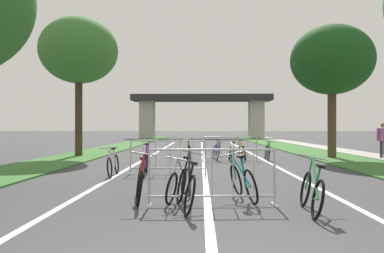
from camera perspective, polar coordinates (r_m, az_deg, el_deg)
grass_verge_left at (r=28.10m, az=-11.12°, el=-3.01°), size 2.65×58.67×0.05m
grass_verge_right at (r=28.15m, az=14.16°, el=-3.00°), size 2.65×58.67×0.05m
sidewalk_path_right at (r=28.71m, az=18.35°, el=-2.91°), size 1.65×58.67×0.08m
lane_stripe_center at (r=20.43m, az=1.63°, el=-4.15°), size 0.14×33.94×0.01m
lane_stripe_right_lane at (r=20.62m, az=9.04°, el=-4.12°), size 0.14×33.94×0.01m
lane_stripe_left_lane at (r=20.58m, az=-5.80°, el=-4.12°), size 0.14×33.94×0.01m
overpass_bridge at (r=51.96m, az=1.40°, el=2.83°), size 18.42×3.96×5.75m
tree_left_pine_near at (r=20.35m, az=-16.20°, el=10.54°), size 3.83×3.83×6.87m
tree_right_cypress_far at (r=19.47m, az=19.73°, el=9.07°), size 3.79×3.79×6.19m
crowd_barrier_nearest at (r=7.21m, az=2.96°, el=-7.45°), size 2.38×0.56×1.05m
crowd_barrier_second at (r=12.00m, az=-3.53°, el=-4.51°), size 2.36×0.45×1.05m
crowd_barrier_third at (r=16.78m, az=5.56°, el=-3.26°), size 2.38×0.58×1.05m
bicycle_white_0 at (r=16.42m, az=5.79°, el=-3.92°), size 0.52×1.68×0.88m
bicycle_green_1 at (r=17.37m, az=10.95°, el=-3.68°), size 0.43×1.70×0.87m
bicycle_purple_2 at (r=11.62m, az=-6.74°, el=-5.26°), size 0.56×1.71×1.04m
bicycle_silver_3 at (r=7.81m, az=-1.79°, el=-8.14°), size 0.52×1.64×0.90m
bicycle_yellow_4 at (r=16.37m, az=7.35°, el=-3.85°), size 0.73×1.72×0.98m
bicycle_black_5 at (r=6.88m, az=-0.92°, el=-8.96°), size 0.55×1.74×1.05m
bicycle_red_6 at (r=7.70m, az=-7.66°, el=-8.13°), size 0.60×1.62×1.00m
bicycle_teal_7 at (r=7.84m, az=7.41°, el=-7.92°), size 0.68×1.65×0.95m
bicycle_blue_8 at (r=17.21m, az=3.54°, el=-3.68°), size 0.56×1.76×0.91m
bicycle_orange_9 at (r=17.33m, az=-0.36°, el=-3.63°), size 0.50×1.73×0.96m
bicycle_white_10 at (r=11.77m, az=-11.44°, el=-5.44°), size 0.51×1.71×0.90m
bicycle_green_11 at (r=6.95m, az=17.06°, el=-9.07°), size 0.58×1.70×0.97m
pedestrian_waiting at (r=19.62m, az=26.11°, el=-1.38°), size 0.59×0.35×1.65m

